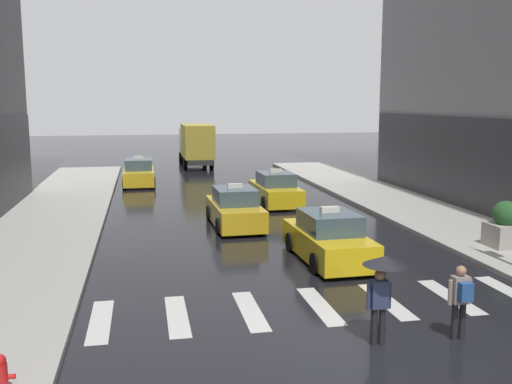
# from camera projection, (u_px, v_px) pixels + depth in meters

# --- Properties ---
(ground_plane) EXTENTS (160.00, 160.00, 0.00)m
(ground_plane) POSITION_uv_depth(u_px,v_px,m) (364.00, 356.00, 11.72)
(ground_plane) COLOR black
(crosswalk_markings) EXTENTS (11.30, 2.80, 0.01)m
(crosswalk_markings) POSITION_uv_depth(u_px,v_px,m) (320.00, 305.00, 14.63)
(crosswalk_markings) COLOR silver
(crosswalk_markings) RESTS_ON ground
(taxi_lead) EXTENTS (2.02, 4.58, 1.80)m
(taxi_lead) POSITION_uv_depth(u_px,v_px,m) (328.00, 239.00, 18.63)
(taxi_lead) COLOR yellow
(taxi_lead) RESTS_ON ground
(taxi_second) EXTENTS (2.01, 4.58, 1.80)m
(taxi_second) POSITION_uv_depth(u_px,v_px,m) (235.00, 209.00, 23.76)
(taxi_second) COLOR gold
(taxi_second) RESTS_ON ground
(taxi_third) EXTENTS (2.01, 4.58, 1.80)m
(taxi_third) POSITION_uv_depth(u_px,v_px,m) (275.00, 190.00, 28.85)
(taxi_third) COLOR yellow
(taxi_third) RESTS_ON ground
(taxi_fourth) EXTENTS (1.95, 4.55, 1.80)m
(taxi_fourth) POSITION_uv_depth(u_px,v_px,m) (139.00, 173.00, 35.51)
(taxi_fourth) COLOR gold
(taxi_fourth) RESTS_ON ground
(box_truck) EXTENTS (2.32, 7.55, 3.35)m
(box_truck) POSITION_uv_depth(u_px,v_px,m) (196.00, 143.00, 45.30)
(box_truck) COLOR #2D2D2D
(box_truck) RESTS_ON ground
(pedestrian_with_umbrella) EXTENTS (0.96, 0.96, 1.94)m
(pedestrian_with_umbrella) POSITION_uv_depth(u_px,v_px,m) (383.00, 276.00, 12.08)
(pedestrian_with_umbrella) COLOR black
(pedestrian_with_umbrella) RESTS_ON ground
(pedestrian_with_backpack) EXTENTS (0.55, 0.43, 1.65)m
(pedestrian_with_backpack) POSITION_uv_depth(u_px,v_px,m) (461.00, 297.00, 12.40)
(pedestrian_with_backpack) COLOR black
(pedestrian_with_backpack) RESTS_ON ground
(fire_hydrant) EXTENTS (0.48, 0.24, 0.72)m
(fire_hydrant) POSITION_uv_depth(u_px,v_px,m) (0.00, 375.00, 9.86)
(fire_hydrant) COLOR red
(fire_hydrant) RESTS_ON curb_left
(planter_near_corner) EXTENTS (1.10, 1.10, 1.60)m
(planter_near_corner) POSITION_uv_depth(u_px,v_px,m) (505.00, 226.00, 19.88)
(planter_near_corner) COLOR #A8A399
(planter_near_corner) RESTS_ON curb_right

